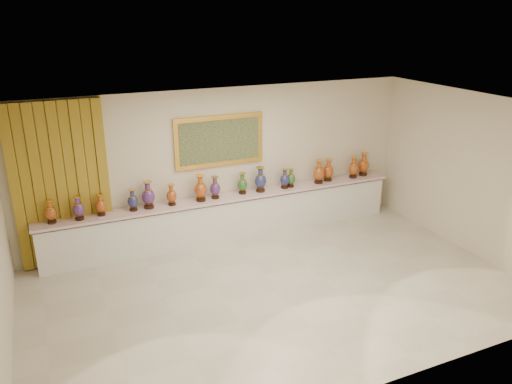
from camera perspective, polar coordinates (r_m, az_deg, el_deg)
ground at (r=8.42m, az=2.50°, el=-11.19°), size 8.00×8.00×0.00m
room at (r=9.33m, az=-18.55°, el=1.59°), size 8.00×8.00×8.00m
counter at (r=10.08m, az=-3.17°, el=-2.91°), size 7.28×0.48×0.90m
vase_0 at (r=9.28m, az=-22.42°, el=-2.21°), size 0.20×0.20×0.42m
vase_1 at (r=9.25m, az=-19.62°, el=-1.87°), size 0.24×0.24×0.43m
vase_2 at (r=9.33m, az=-17.34°, el=-1.52°), size 0.20×0.20×0.40m
vase_3 at (r=9.39m, az=-13.90°, el=-1.01°), size 0.21×0.21×0.41m
vase_4 at (r=9.43m, az=-12.21°, el=-0.47°), size 0.25×0.25×0.52m
vase_5 at (r=9.51m, az=-9.63°, el=-0.43°), size 0.25×0.25×0.41m
vase_6 at (r=9.62m, az=-6.36°, el=0.29°), size 0.32×0.32×0.52m
vase_7 at (r=9.74m, az=-4.69°, el=0.39°), size 0.26×0.26×0.45m
vase_8 at (r=9.96m, az=-1.58°, el=0.88°), size 0.23×0.23×0.43m
vase_9 at (r=10.06m, az=0.51°, el=1.31°), size 0.25×0.25×0.52m
vase_10 at (r=10.28m, az=3.30°, el=1.44°), size 0.23×0.23×0.42m
vase_11 at (r=10.37m, az=4.02°, el=1.52°), size 0.23×0.23×0.40m
vase_12 at (r=10.64m, az=7.20°, el=2.19°), size 0.28×0.28×0.51m
vase_13 at (r=10.83m, az=8.25°, el=2.38°), size 0.25×0.25×0.48m
vase_14 at (r=11.12m, az=11.08°, el=2.68°), size 0.23×0.23×0.48m
vase_15 at (r=11.33m, az=12.20°, el=3.02°), size 0.28×0.28×0.52m
label_card at (r=9.27m, az=-17.19°, el=-2.83°), size 0.10×0.06×0.00m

